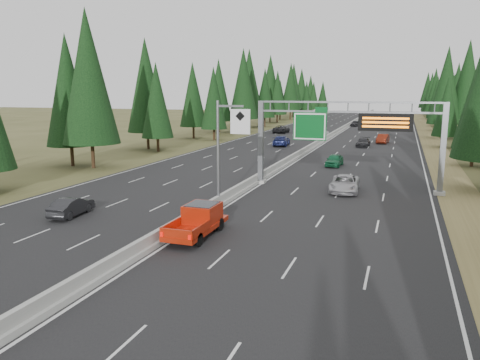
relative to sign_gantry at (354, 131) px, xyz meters
name	(u,v)px	position (x,y,z in m)	size (l,w,h in m)	color
road	(328,139)	(-8.92, 45.12, -5.23)	(32.00, 260.00, 0.08)	black
shoulder_right	(432,142)	(8.88, 45.12, -5.24)	(3.60, 260.00, 0.06)	olive
shoulder_left	(238,136)	(-26.72, 45.12, -5.24)	(3.60, 260.00, 0.06)	#40431F
median_barrier	(328,137)	(-8.92, 45.12, -4.85)	(0.70, 260.00, 0.85)	gray
sign_gantry	(354,131)	(0.00, 0.00, 0.00)	(16.75, 0.98, 7.80)	slate
hov_sign_pole	(225,146)	(-8.33, -9.92, -0.54)	(2.80, 0.50, 8.00)	slate
tree_row_right	(476,88)	(13.18, 30.01, 3.88)	(11.31, 240.40, 18.51)	black
tree_row_left	(198,87)	(-31.07, 36.06, 4.21)	(11.82, 240.20, 18.91)	black
silver_minivan	(345,184)	(-0.50, -1.22, -4.47)	(2.39, 5.18, 1.44)	#A3A2A7
red_pickup	(200,218)	(-7.42, -16.75, -4.18)	(2.00, 5.61, 1.83)	black
car_ahead_green	(334,160)	(-3.35, 12.93, -4.48)	(1.67, 4.15, 1.41)	#155D36
car_ahead_dkred	(383,139)	(0.93, 40.39, -4.42)	(1.63, 4.68, 1.54)	maroon
car_ahead_dkgrey	(363,142)	(-1.77, 34.14, -4.50)	(1.93, 4.74, 1.38)	black
car_ahead_white	(382,126)	(-0.73, 72.85, -4.49)	(2.30, 4.99, 1.39)	silver
car_ahead_far	(355,123)	(-7.42, 78.96, -4.47)	(1.71, 4.25, 1.45)	black
car_onc_near	(71,206)	(-17.75, -15.72, -4.53)	(1.40, 4.01, 1.32)	black
car_onc_blue	(281,141)	(-14.42, 31.31, -4.37)	(2.29, 5.64, 1.64)	#171E51
car_onc_white	(323,133)	(-10.42, 47.76, -4.38)	(1.91, 4.74, 1.61)	white
car_onc_far	(281,129)	(-20.23, 54.29, -4.39)	(2.65, 5.75, 1.60)	black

